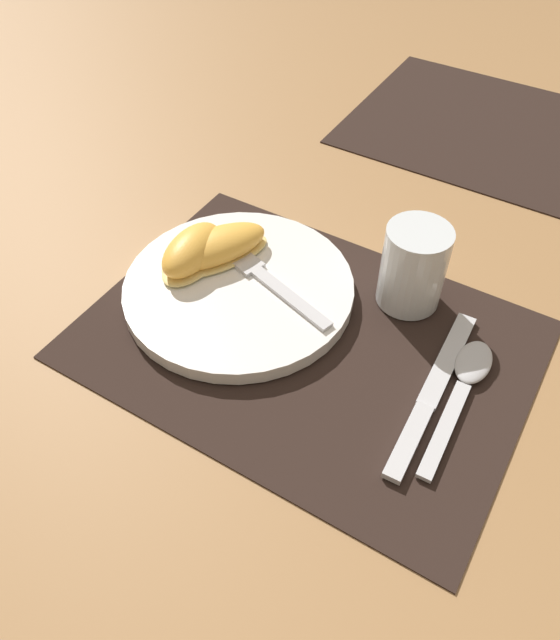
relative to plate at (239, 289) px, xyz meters
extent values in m
plane|color=#A37547|center=(0.09, -0.02, -0.01)|extent=(3.00, 3.00, 0.00)
cube|color=black|center=(0.09, -0.02, -0.01)|extent=(0.44, 0.32, 0.00)
cube|color=black|center=(0.15, 0.48, -0.01)|extent=(0.44, 0.32, 0.00)
cylinder|color=white|center=(0.00, 0.00, 0.00)|extent=(0.25, 0.25, 0.02)
cylinder|color=silver|center=(0.16, 0.09, 0.04)|extent=(0.07, 0.07, 0.09)
cylinder|color=#F9AD19|center=(0.16, 0.09, 0.02)|extent=(0.06, 0.06, 0.05)
cube|color=silver|center=(0.23, -0.08, 0.00)|extent=(0.02, 0.09, 0.01)
cube|color=silver|center=(0.23, 0.03, -0.01)|extent=(0.02, 0.13, 0.01)
cube|color=silver|center=(0.25, -0.05, -0.01)|extent=(0.02, 0.11, 0.01)
ellipsoid|color=silver|center=(0.25, 0.04, 0.00)|extent=(0.04, 0.06, 0.01)
cube|color=silver|center=(0.06, 0.01, 0.01)|extent=(0.11, 0.05, 0.00)
cube|color=silver|center=(-0.03, 0.03, 0.01)|extent=(0.07, 0.05, 0.00)
ellipsoid|color=#F4DB84|center=(-0.04, 0.02, 0.01)|extent=(0.11, 0.14, 0.01)
ellipsoid|color=#F9B242|center=(-0.04, 0.02, 0.02)|extent=(0.10, 0.13, 0.03)
ellipsoid|color=#F4DB84|center=(-0.06, 0.00, 0.01)|extent=(0.06, 0.10, 0.01)
ellipsoid|color=#F9B242|center=(-0.06, 0.00, 0.03)|extent=(0.05, 0.09, 0.04)
camera|label=1|loc=(0.29, -0.39, 0.47)|focal=35.00mm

